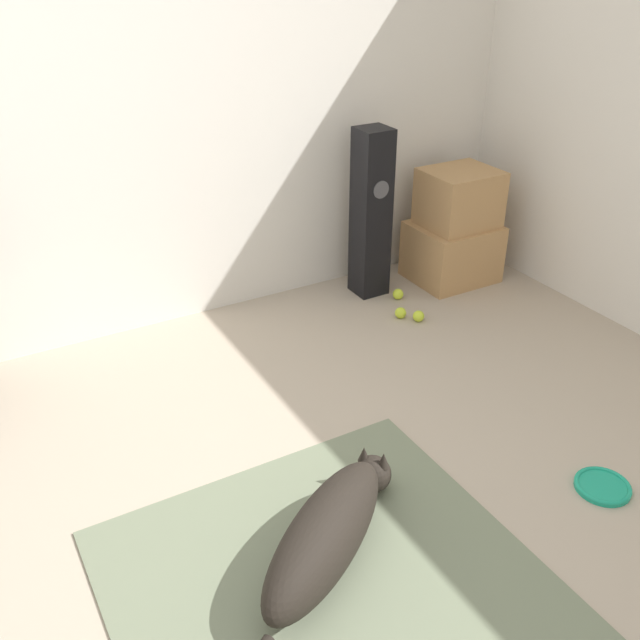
% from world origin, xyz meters
% --- Properties ---
extents(ground_plane, '(12.00, 12.00, 0.00)m').
position_xyz_m(ground_plane, '(0.00, 0.00, 0.00)').
color(ground_plane, '#B2A38E').
extents(wall_back, '(8.00, 0.06, 2.55)m').
position_xyz_m(wall_back, '(0.00, 2.10, 1.27)').
color(wall_back, silver).
rests_on(wall_back, ground_plane).
extents(area_rug, '(1.43, 1.41, 0.01)m').
position_xyz_m(area_rug, '(0.19, -0.06, 0.01)').
color(area_rug, slate).
rests_on(area_rug, ground_plane).
extents(dog, '(0.98, 0.70, 0.28)m').
position_xyz_m(dog, '(0.24, 0.06, 0.15)').
color(dog, black).
rests_on(dog, area_rug).
extents(frisbee, '(0.23, 0.23, 0.03)m').
position_xyz_m(frisbee, '(1.40, -0.16, 0.01)').
color(frisbee, '#199E7A').
rests_on(frisbee, ground_plane).
extents(cardboard_box_lower, '(0.51, 0.44, 0.37)m').
position_xyz_m(cardboard_box_lower, '(2.11, 1.72, 0.18)').
color(cardboard_box_lower, tan).
rests_on(cardboard_box_lower, ground_plane).
extents(cardboard_box_upper, '(0.43, 0.38, 0.35)m').
position_xyz_m(cardboard_box_upper, '(2.12, 1.71, 0.54)').
color(cardboard_box_upper, tan).
rests_on(cardboard_box_upper, cardboard_box_lower).
extents(floor_speaker, '(0.19, 0.19, 1.02)m').
position_xyz_m(floor_speaker, '(1.55, 1.82, 0.51)').
color(floor_speaker, black).
rests_on(floor_speaker, ground_plane).
extents(tennis_ball_by_boxes, '(0.07, 0.07, 0.07)m').
position_xyz_m(tennis_ball_by_boxes, '(1.64, 1.63, 0.03)').
color(tennis_ball_by_boxes, '#C6E033').
rests_on(tennis_ball_by_boxes, ground_plane).
extents(tennis_ball_near_speaker, '(0.07, 0.07, 0.07)m').
position_xyz_m(tennis_ball_near_speaker, '(1.52, 1.43, 0.03)').
color(tennis_ball_near_speaker, '#C6E033').
rests_on(tennis_ball_near_speaker, ground_plane).
extents(tennis_ball_loose_on_carpet, '(0.07, 0.07, 0.07)m').
position_xyz_m(tennis_ball_loose_on_carpet, '(1.58, 1.34, 0.03)').
color(tennis_ball_loose_on_carpet, '#C6E033').
rests_on(tennis_ball_loose_on_carpet, ground_plane).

